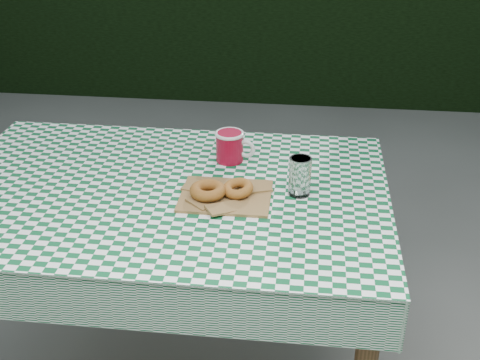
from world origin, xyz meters
name	(u,v)px	position (x,y,z in m)	size (l,w,h in m)	color
table	(171,291)	(0.00, 0.15, 0.38)	(1.31, 0.87, 0.75)	#52371C
tablecloth	(164,190)	(0.00, 0.15, 0.75)	(1.33, 0.89, 0.01)	#0B4A27
paper_bag	(226,195)	(0.19, 0.12, 0.76)	(0.26, 0.21, 0.01)	olive
bagel_front	(208,190)	(0.14, 0.10, 0.79)	(0.11, 0.11, 0.03)	brown
bagel_back	(238,188)	(0.22, 0.13, 0.78)	(0.09, 0.09, 0.03)	#A15D21
coffee_mug	(230,147)	(0.17, 0.36, 0.81)	(0.18, 0.18, 0.10)	maroon
drinking_glass	(300,176)	(0.40, 0.17, 0.81)	(0.06, 0.06, 0.12)	silver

